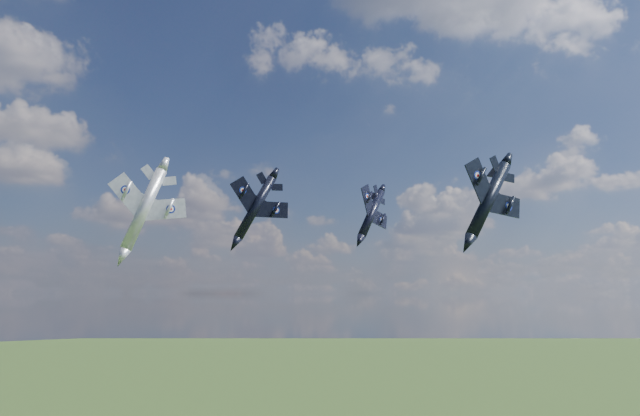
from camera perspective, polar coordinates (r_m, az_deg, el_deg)
jet_lead_navy at (r=80.22m, az=-5.93°, el=0.05°), size 12.77×14.79×6.53m
jet_right_navy at (r=76.60m, az=15.15°, el=0.74°), size 12.08×15.93×8.50m
jet_high_navy at (r=102.54m, az=4.72°, el=-0.53°), size 13.58×16.37×8.51m
jet_left_silver at (r=74.07m, az=-15.80°, el=-0.09°), size 14.20×16.33×6.24m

